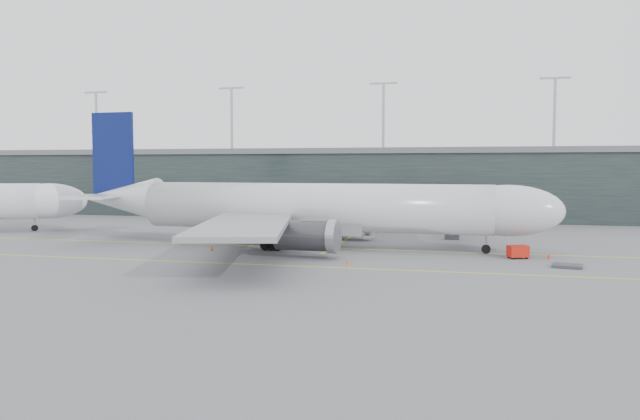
# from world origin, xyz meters

# --- Properties ---
(ground) EXTENTS (320.00, 320.00, 0.00)m
(ground) POSITION_xyz_m (0.00, 0.00, 0.00)
(ground) COLOR #59595E
(ground) RESTS_ON ground
(taxiline_a) EXTENTS (160.00, 0.25, 0.02)m
(taxiline_a) POSITION_xyz_m (0.00, -4.00, 0.01)
(taxiline_a) COLOR yellow
(taxiline_a) RESTS_ON ground
(taxiline_b) EXTENTS (160.00, 0.25, 0.02)m
(taxiline_b) POSITION_xyz_m (0.00, -20.00, 0.01)
(taxiline_b) COLOR yellow
(taxiline_b) RESTS_ON ground
(taxiline_lead_main) EXTENTS (0.25, 60.00, 0.02)m
(taxiline_lead_main) POSITION_xyz_m (5.00, 20.00, 0.01)
(taxiline_lead_main) COLOR yellow
(taxiline_lead_main) RESTS_ON ground
(terminal) EXTENTS (240.00, 36.00, 29.00)m
(terminal) POSITION_xyz_m (-0.00, 58.00, 7.62)
(terminal) COLOR black
(terminal) RESTS_ON ground
(main_aircraft) EXTENTS (69.50, 65.31, 19.50)m
(main_aircraft) POSITION_xyz_m (1.76, -3.32, 5.47)
(main_aircraft) COLOR silver
(main_aircraft) RESTS_ON ground
(jet_bridge) EXTENTS (9.73, 44.44, 6.78)m
(jet_bridge) POSITION_xyz_m (19.72, 24.87, 5.08)
(jet_bridge) COLOR #28282C
(jet_bridge) RESTS_ON ground
(gse_cart) EXTENTS (2.75, 2.27, 1.61)m
(gse_cart) POSITION_xyz_m (29.36, -8.05, 0.90)
(gse_cart) COLOR red
(gse_cart) RESTS_ON ground
(baggage_dolly) EXTENTS (3.62, 3.13, 0.32)m
(baggage_dolly) POSITION_xyz_m (34.25, -13.75, 0.19)
(baggage_dolly) COLOR #36373B
(baggage_dolly) RESTS_ON ground
(uld_a) EXTENTS (2.15, 1.83, 1.74)m
(uld_a) POSITION_xyz_m (-5.78, 11.15, 0.92)
(uld_a) COLOR #36373B
(uld_a) RESTS_ON ground
(uld_b) EXTENTS (2.19, 2.01, 1.61)m
(uld_b) POSITION_xyz_m (-3.82, 10.32, 0.85)
(uld_b) COLOR #36373B
(uld_b) RESTS_ON ground
(uld_c) EXTENTS (2.23, 1.92, 1.79)m
(uld_c) POSITION_xyz_m (0.50, 11.27, 0.94)
(uld_c) COLOR #36373B
(uld_c) RESTS_ON ground
(cone_nose) EXTENTS (0.45, 0.45, 0.72)m
(cone_nose) POSITION_xyz_m (33.06, -7.33, 0.36)
(cone_nose) COLOR red
(cone_nose) RESTS_ON ground
(cone_wing_stbd) EXTENTS (0.47, 0.47, 0.75)m
(cone_wing_stbd) POSITION_xyz_m (9.99, -17.50, 0.37)
(cone_wing_stbd) COLOR #E55D0C
(cone_wing_stbd) RESTS_ON ground
(cone_wing_port) EXTENTS (0.42, 0.42, 0.66)m
(cone_wing_port) POSITION_xyz_m (7.03, 10.27, 0.33)
(cone_wing_port) COLOR #EA520D
(cone_wing_port) RESTS_ON ground
(cone_tail) EXTENTS (0.44, 0.44, 0.69)m
(cone_tail) POSITION_xyz_m (-9.98, -10.34, 0.35)
(cone_tail) COLOR #DB410C
(cone_tail) RESTS_ON ground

